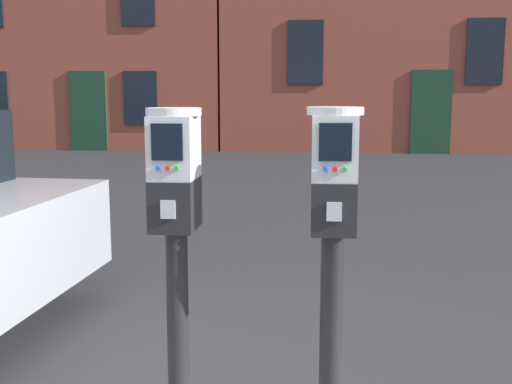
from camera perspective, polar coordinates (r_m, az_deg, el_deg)
parking_meter_near_kerb at (r=2.52m, az=-7.29°, el=-1.99°), size 0.22×0.25×1.35m
parking_meter_twin_adjacent at (r=2.46m, az=7.01°, el=-2.19°), size 0.22×0.25×1.35m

